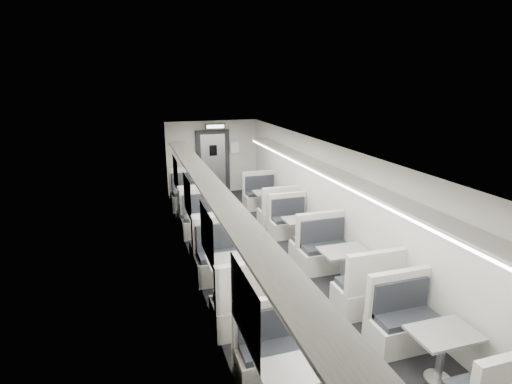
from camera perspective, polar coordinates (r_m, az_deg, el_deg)
room at (r=7.70m, az=2.58°, el=-3.18°), size 3.24×12.24×2.64m
booth_left_a at (r=11.08m, az=-8.76°, el=-1.66°), size 1.11×2.25×1.21m
booth_left_b at (r=9.12m, az=-6.72°, el=-5.62°), size 1.05×2.14×1.14m
booth_left_c at (r=7.01m, az=-3.01°, el=-12.31°), size 1.11×2.26×1.21m
booth_right_a at (r=11.12m, az=1.84°, el=-1.64°), size 0.99×2.02×1.08m
booth_right_b at (r=9.16m, az=6.45°, el=-5.77°), size 0.96×1.94×1.04m
booth_right_c at (r=7.57m, az=12.39°, el=-10.61°), size 1.05×2.13×1.14m
booth_right_d at (r=5.90m, az=24.90°, el=-20.43°), size 0.99×2.02×1.08m
passenger at (r=10.71m, az=-7.05°, el=-0.32°), size 0.58×0.42×1.48m
window_a at (r=10.55m, az=-11.41°, el=2.66°), size 0.02×1.18×0.84m
window_b at (r=8.44m, az=-9.77°, el=-0.60°), size 0.02×1.18×0.84m
window_c at (r=6.38m, az=-7.05°, el=-6.00°), size 0.02×1.18×0.84m
window_d at (r=4.45m, az=-1.67°, el=-16.23°), size 0.02×1.18×0.84m
luggage_rack_left at (r=6.89m, az=-6.28°, el=0.68°), size 0.46×10.40×0.09m
luggage_rack_right at (r=7.74m, az=12.11°, el=2.11°), size 0.46×10.40×0.09m
vestibule_door at (r=13.28m, az=-6.14°, el=4.22°), size 1.10×0.13×2.10m
exit_sign at (r=12.61m, az=-5.87°, el=9.32°), size 0.62×0.12×0.16m
wall_notice at (r=13.35m, az=-3.01°, el=6.36°), size 0.32×0.02×0.40m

